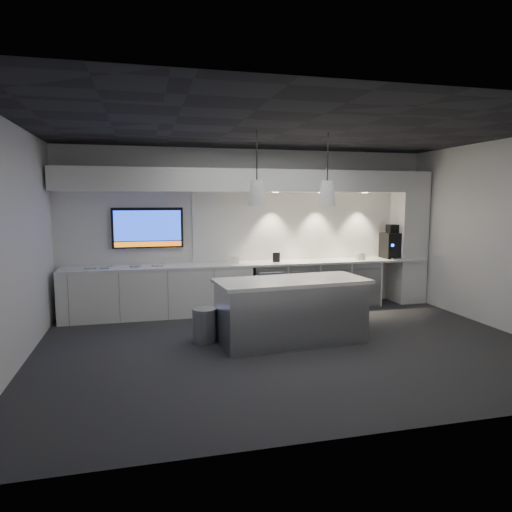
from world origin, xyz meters
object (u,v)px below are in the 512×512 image
object	(u,v)px
island	(291,310)
wall_tv	(148,228)
bin	(205,325)
coffee_machine	(392,244)

from	to	relation	value
island	wall_tv	bearing A→B (deg)	126.53
island	bin	world-z (taller)	island
wall_tv	bin	distance (m)	2.46
wall_tv	island	bearing A→B (deg)	-48.65
coffee_machine	bin	bearing A→B (deg)	-154.52
island	coffee_machine	xyz separation A→B (m)	(2.77, 2.00, 0.71)
island	bin	distance (m)	1.28
coffee_machine	wall_tv	bearing A→B (deg)	179.45
bin	coffee_machine	xyz separation A→B (m)	(4.00, 1.70, 0.93)
wall_tv	island	distance (m)	3.18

